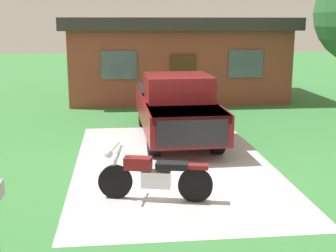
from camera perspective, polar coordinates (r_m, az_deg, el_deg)
name	(u,v)px	position (r m, az deg, el deg)	size (l,w,h in m)	color
ground_plane	(173,164)	(11.13, 0.65, -4.73)	(80.00, 80.00, 0.00)	#36783A
driveway_pad	(173,164)	(11.12, 0.65, -4.72)	(4.67, 7.98, 0.01)	#B1B1B1
motorcycle	(154,176)	(8.83, -1.74, -6.24)	(2.18, 0.85, 1.09)	black
pickup_truck	(175,105)	(13.50, 0.93, 2.57)	(2.10, 5.66, 1.90)	black
neighbor_house	(175,57)	(20.78, 0.92, 8.50)	(9.60, 5.60, 3.50)	brown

